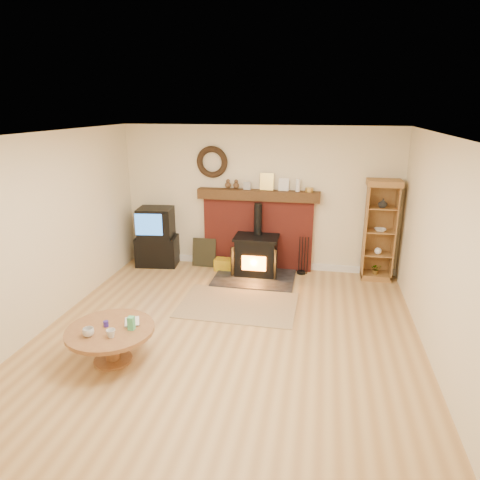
% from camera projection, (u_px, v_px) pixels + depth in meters
% --- Properties ---
extents(ground, '(5.50, 5.50, 0.00)m').
position_uv_depth(ground, '(226.00, 340.00, 5.58)').
color(ground, '#AB7C47').
rests_on(ground, ground).
extents(room_shell, '(5.02, 5.52, 2.61)m').
position_uv_depth(room_shell, '(225.00, 210.00, 5.16)').
color(room_shell, beige).
rests_on(room_shell, ground).
extents(chimney_breast, '(2.20, 0.22, 1.78)m').
position_uv_depth(chimney_breast, '(258.00, 226.00, 7.84)').
color(chimney_breast, maroon).
rests_on(chimney_breast, ground).
extents(wood_stove, '(1.40, 1.00, 1.28)m').
position_uv_depth(wood_stove, '(256.00, 257.00, 7.60)').
color(wood_stove, black).
rests_on(wood_stove, ground).
extents(area_rug, '(1.78, 1.24, 0.01)m').
position_uv_depth(area_rug, '(238.00, 305.00, 6.55)').
color(area_rug, brown).
rests_on(area_rug, ground).
extents(tv_unit, '(0.81, 0.61, 1.11)m').
position_uv_depth(tv_unit, '(157.00, 238.00, 8.08)').
color(tv_unit, black).
rests_on(tv_unit, ground).
extents(curio_cabinet, '(0.56, 0.41, 1.75)m').
position_uv_depth(curio_cabinet, '(379.00, 230.00, 7.32)').
color(curio_cabinet, brown).
rests_on(curio_cabinet, ground).
extents(firelog_box, '(0.36, 0.24, 0.22)m').
position_uv_depth(firelog_box, '(224.00, 265.00, 7.90)').
color(firelog_box, '#DDF018').
rests_on(firelog_box, ground).
extents(leaning_painting, '(0.45, 0.12, 0.53)m').
position_uv_depth(leaning_painting, '(204.00, 252.00, 8.07)').
color(leaning_painting, black).
rests_on(leaning_painting, ground).
extents(fire_tools, '(0.19, 0.16, 0.70)m').
position_uv_depth(fire_tools, '(302.00, 266.00, 7.72)').
color(fire_tools, black).
rests_on(fire_tools, ground).
extents(coffee_table, '(1.03, 1.03, 0.60)m').
position_uv_depth(coffee_table, '(111.00, 335.00, 5.01)').
color(coffee_table, brown).
rests_on(coffee_table, ground).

